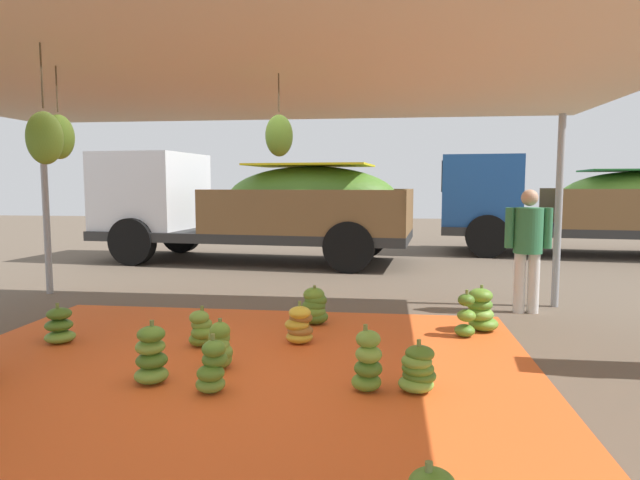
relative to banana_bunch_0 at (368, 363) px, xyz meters
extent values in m
plane|color=brown|center=(-1.32, 3.25, -0.25)|extent=(40.00, 40.00, 0.00)
cube|color=#E05B23|center=(-1.32, 0.25, -0.24)|extent=(5.77, 5.07, 0.01)
cylinder|color=#9EA0A5|center=(-5.12, 3.55, 1.08)|extent=(0.10, 0.10, 2.66)
cylinder|color=#9EA0A5|center=(2.48, 3.55, 1.08)|extent=(0.10, 0.10, 2.66)
cube|color=beige|center=(-1.32, 0.25, 2.44)|extent=(8.00, 7.00, 0.06)
cylinder|color=#4C422D|center=(-0.80, 0.35, 2.25)|extent=(0.01, 0.01, 0.33)
ellipsoid|color=#518428|center=(-0.80, 0.35, 1.88)|extent=(0.24, 0.24, 0.36)
cylinder|color=#4C422D|center=(-2.19, -0.87, 2.20)|extent=(0.01, 0.01, 0.43)
ellipsoid|color=#60932D|center=(-2.19, -0.87, 1.78)|extent=(0.24, 0.24, 0.36)
cylinder|color=#4C422D|center=(-2.52, -0.17, 2.23)|extent=(0.01, 0.01, 0.36)
ellipsoid|color=#60932D|center=(-2.52, -0.17, 1.85)|extent=(0.24, 0.24, 0.36)
ellipsoid|color=#60932D|center=(-0.01, 0.02, -0.17)|extent=(0.35, 0.35, 0.15)
ellipsoid|color=#477523|center=(0.00, 0.00, -0.04)|extent=(0.24, 0.24, 0.15)
ellipsoid|color=#75A83D|center=(0.01, -0.02, 0.08)|extent=(0.26, 0.26, 0.15)
ellipsoid|color=#6B9E38|center=(0.00, 0.00, 0.20)|extent=(0.27, 0.27, 0.15)
cylinder|color=olive|center=(-0.02, 0.00, 0.26)|extent=(0.04, 0.04, 0.12)
ellipsoid|color=#518428|center=(1.02, 1.79, -0.17)|extent=(0.32, 0.32, 0.14)
ellipsoid|color=#60932D|center=(1.03, 1.79, 0.00)|extent=(0.28, 0.28, 0.14)
ellipsoid|color=#477523|center=(1.03, 1.81, 0.17)|extent=(0.22, 0.22, 0.14)
cylinder|color=olive|center=(1.03, 1.80, 0.23)|extent=(0.04, 0.04, 0.12)
ellipsoid|color=#6B9E38|center=(-3.35, 1.00, -0.17)|extent=(0.41, 0.41, 0.13)
ellipsoid|color=#477523|center=(-3.37, 1.02, -0.05)|extent=(0.33, 0.33, 0.13)
ellipsoid|color=#477523|center=(-3.36, 1.03, 0.07)|extent=(0.32, 0.32, 0.13)
cylinder|color=olive|center=(-3.37, 1.02, 0.13)|extent=(0.04, 0.04, 0.12)
ellipsoid|color=#6B9E38|center=(-1.28, -0.18, -0.17)|extent=(0.31, 0.31, 0.14)
ellipsoid|color=#518428|center=(-1.27, -0.20, -0.07)|extent=(0.31, 0.31, 0.14)
ellipsoid|color=#518428|center=(-1.25, -0.15, 0.03)|extent=(0.30, 0.30, 0.14)
ellipsoid|color=#518428|center=(-1.24, -0.20, 0.13)|extent=(0.21, 0.21, 0.14)
cylinder|color=olive|center=(-1.25, -0.18, 0.19)|extent=(0.04, 0.04, 0.12)
ellipsoid|color=#75A83D|center=(0.40, 0.04, -0.17)|extent=(0.39, 0.39, 0.13)
ellipsoid|color=#477523|center=(0.42, 0.08, -0.11)|extent=(0.30, 0.30, 0.13)
ellipsoid|color=#518428|center=(0.41, 0.07, -0.05)|extent=(0.35, 0.35, 0.13)
ellipsoid|color=#6B9E38|center=(0.40, 0.06, 0.01)|extent=(0.33, 0.33, 0.13)
ellipsoid|color=#477523|center=(0.43, 0.08, 0.07)|extent=(0.32, 0.32, 0.13)
cylinder|color=olive|center=(0.42, 0.07, 0.13)|extent=(0.04, 0.04, 0.12)
cylinder|color=olive|center=(0.35, -1.99, 0.15)|extent=(0.04, 0.04, 0.12)
ellipsoid|color=#60932D|center=(-1.80, 1.07, -0.17)|extent=(0.34, 0.34, 0.15)
ellipsoid|color=#60932D|center=(-1.77, 1.03, -0.08)|extent=(0.24, 0.24, 0.15)
ellipsoid|color=#6B9E38|center=(-1.78, 1.06, 0.00)|extent=(0.29, 0.29, 0.15)
ellipsoid|color=#6B9E38|center=(-1.80, 1.03, 0.08)|extent=(0.27, 0.27, 0.15)
cylinder|color=olive|center=(-1.77, 1.06, 0.14)|extent=(0.04, 0.04, 0.12)
ellipsoid|color=#6B9E38|center=(-1.85, -0.04, -0.17)|extent=(0.40, 0.40, 0.14)
ellipsoid|color=#477523|center=(-1.86, 0.00, -0.05)|extent=(0.34, 0.34, 0.14)
ellipsoid|color=#75A83D|center=(-1.88, 0.01, 0.07)|extent=(0.31, 0.31, 0.14)
ellipsoid|color=#518428|center=(-1.85, -0.02, 0.19)|extent=(0.25, 0.25, 0.14)
cylinder|color=olive|center=(-1.85, -0.01, 0.25)|extent=(0.04, 0.04, 0.12)
ellipsoid|color=#477523|center=(-0.72, 2.14, -0.15)|extent=(0.43, 0.43, 0.18)
ellipsoid|color=#60932D|center=(-0.74, 2.13, -0.08)|extent=(0.32, 0.32, 0.18)
ellipsoid|color=#477523|center=(-0.74, 2.15, -0.02)|extent=(0.29, 0.29, 0.18)
ellipsoid|color=#477523|center=(-0.72, 2.17, 0.05)|extent=(0.30, 0.30, 0.18)
ellipsoid|color=#60932D|center=(-0.74, 2.18, 0.12)|extent=(0.29, 0.29, 0.18)
cylinder|color=olive|center=(-0.73, 2.16, 0.18)|extent=(0.04, 0.04, 0.12)
ellipsoid|color=#6B9E38|center=(-1.39, 0.41, -0.15)|extent=(0.26, 0.26, 0.18)
ellipsoid|color=#6B9E38|center=(-1.37, 0.40, -0.09)|extent=(0.30, 0.30, 0.18)
ellipsoid|color=#75A83D|center=(-1.40, 0.40, -0.02)|extent=(0.23, 0.23, 0.18)
ellipsoid|color=#6B9E38|center=(-1.40, 0.44, 0.04)|extent=(0.25, 0.25, 0.18)
ellipsoid|color=#60932D|center=(-1.38, 0.42, 0.11)|extent=(0.27, 0.27, 0.18)
cylinder|color=olive|center=(-1.38, 0.43, 0.17)|extent=(0.04, 0.04, 0.12)
ellipsoid|color=gold|center=(-0.78, 1.31, -0.17)|extent=(0.31, 0.31, 0.14)
ellipsoid|color=#996628|center=(-0.77, 1.32, -0.10)|extent=(0.30, 0.30, 0.14)
ellipsoid|color=gold|center=(-0.81, 1.31, -0.04)|extent=(0.27, 0.27, 0.14)
ellipsoid|color=#996628|center=(-0.77, 1.34, 0.03)|extent=(0.27, 0.27, 0.14)
ellipsoid|color=gold|center=(-0.77, 1.29, 0.10)|extent=(0.25, 0.25, 0.14)
cylinder|color=olive|center=(-0.78, 1.32, 0.16)|extent=(0.04, 0.04, 0.12)
ellipsoid|color=#60932D|center=(1.27, 2.07, -0.16)|extent=(0.48, 0.48, 0.17)
ellipsoid|color=#75A83D|center=(1.23, 2.07, -0.04)|extent=(0.37, 0.37, 0.17)
ellipsoid|color=#518428|center=(1.22, 2.09, 0.07)|extent=(0.36, 0.36, 0.17)
ellipsoid|color=#60932D|center=(1.23, 2.06, 0.18)|extent=(0.36, 0.36, 0.17)
cylinder|color=olive|center=(1.24, 2.08, 0.24)|extent=(0.04, 0.04, 0.12)
cube|color=#2D2D2D|center=(-2.80, 7.51, 0.35)|extent=(7.02, 3.08, 0.20)
cube|color=silver|center=(-5.24, 7.74, 1.30)|extent=(2.11, 2.42, 1.70)
cube|color=#232D38|center=(-6.20, 7.83, 1.64)|extent=(0.21, 1.95, 0.75)
cube|color=brown|center=(-1.62, 6.21, 0.90)|extent=(4.22, 0.48, 0.90)
cube|color=brown|center=(-1.40, 8.57, 0.90)|extent=(4.22, 0.48, 0.90)
cube|color=brown|center=(0.56, 7.19, 0.90)|extent=(0.31, 2.45, 0.90)
ellipsoid|color=#477523|center=(-1.51, 7.39, 1.15)|extent=(3.90, 2.40, 1.39)
cube|color=yellow|center=(-1.51, 7.39, 1.86)|extent=(2.70, 2.09, 0.04)
cylinder|color=black|center=(-5.21, 6.61, 0.25)|extent=(1.02, 0.37, 1.00)
cylinder|color=black|center=(-5.00, 8.85, 0.25)|extent=(1.02, 0.37, 1.00)
cylinder|color=black|center=(-0.60, 6.17, 0.25)|extent=(1.02, 0.37, 1.00)
cylinder|color=black|center=(-0.38, 8.41, 0.25)|extent=(1.02, 0.37, 1.00)
cube|color=#2D2D2D|center=(4.77, 9.60, 0.35)|extent=(6.77, 3.03, 0.20)
cube|color=#1E4C93|center=(2.42, 9.85, 1.30)|extent=(2.05, 2.35, 1.70)
cube|color=#232D38|center=(1.50, 9.95, 1.64)|extent=(0.22, 1.87, 0.75)
cube|color=brown|center=(6.13, 10.60, 0.90)|extent=(4.05, 0.51, 0.90)
ellipsoid|color=#60932D|center=(6.01, 9.47, 1.11)|extent=(3.77, 2.34, 1.31)
cube|color=#237533|center=(6.01, 9.47, 1.78)|extent=(2.61, 2.04, 0.04)
cylinder|color=black|center=(2.44, 8.77, 0.25)|extent=(1.02, 0.38, 1.00)
cylinder|color=black|center=(2.67, 10.91, 0.25)|extent=(1.02, 0.38, 1.00)
cylinder|color=silver|center=(1.90, 3.12, 0.15)|extent=(0.15, 0.15, 0.80)
cylinder|color=silver|center=(2.08, 3.12, 0.15)|extent=(0.15, 0.15, 0.80)
cylinder|color=#337A4C|center=(1.99, 3.12, 0.85)|extent=(0.37, 0.37, 0.60)
cylinder|color=#337A4C|center=(1.75, 3.12, 0.89)|extent=(0.12, 0.12, 0.53)
cylinder|color=#337A4C|center=(2.23, 3.12, 0.89)|extent=(0.12, 0.12, 0.53)
sphere|color=tan|center=(1.99, 3.12, 1.29)|extent=(0.22, 0.22, 0.22)
camera|label=1|loc=(0.15, -4.44, 1.47)|focal=31.12mm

